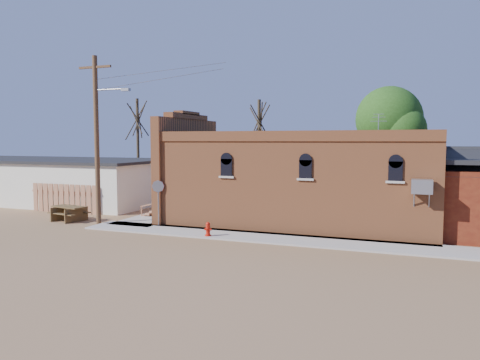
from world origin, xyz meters
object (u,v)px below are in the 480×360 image
(trash_barrel, at_px, (164,213))
(utility_pole, at_px, (97,136))
(brick_bar, at_px, (296,181))
(fire_hydrant, at_px, (208,229))
(picnic_table, at_px, (69,211))
(stop_sign, at_px, (158,191))

(trash_barrel, bearing_deg, utility_pole, -145.29)
(brick_bar, distance_m, fire_hydrant, 6.37)
(utility_pole, xyz_separation_m, trash_barrel, (2.84, 1.97, -4.27))
(trash_barrel, height_order, picnic_table, trash_barrel)
(fire_hydrant, bearing_deg, trash_barrel, 122.28)
(stop_sign, distance_m, picnic_table, 5.78)
(utility_pole, bearing_deg, brick_bar, 23.69)
(brick_bar, relative_size, fire_hydrant, 24.87)
(stop_sign, bearing_deg, trash_barrel, 106.08)
(utility_pole, height_order, stop_sign, utility_pole)
(fire_hydrant, distance_m, stop_sign, 4.28)
(fire_hydrant, xyz_separation_m, picnic_table, (-9.25, 1.36, 0.15))
(trash_barrel, bearing_deg, fire_hydrant, -36.54)
(picnic_table, bearing_deg, utility_pole, 3.44)
(utility_pole, bearing_deg, picnic_table, 172.96)
(utility_pole, height_order, picnic_table, utility_pole)
(fire_hydrant, height_order, stop_sign, stop_sign)
(stop_sign, bearing_deg, fire_hydrant, -27.75)
(utility_pole, bearing_deg, stop_sign, 10.25)
(brick_bar, xyz_separation_m, fire_hydrant, (-2.83, -5.37, -1.93))
(fire_hydrant, bearing_deg, picnic_table, 150.45)
(brick_bar, height_order, stop_sign, brick_bar)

